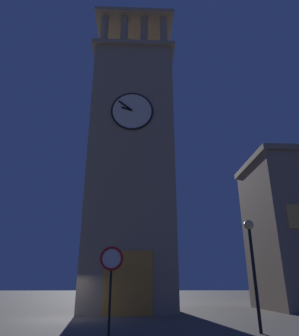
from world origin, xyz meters
The scene contains 4 objects.
ground_plane centered at (0.00, 0.00, 0.00)m, with size 200.00×200.00×0.00m, color #56544F.
clocktower centered at (-3.76, -5.80, 11.40)m, with size 7.26×8.93×28.79m.
street_lamp centered at (-9.36, 5.91, 3.28)m, with size 0.44×0.44×4.64m.
no_horn_sign centered at (-3.42, 9.02, 2.41)m, with size 0.78×0.14×3.07m.
Camera 1 is at (-4.24, 19.71, 1.85)m, focal length 32.84 mm.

